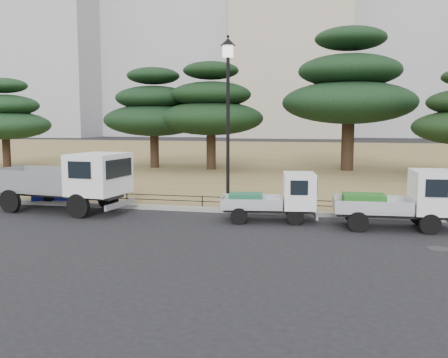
% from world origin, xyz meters
% --- Properties ---
extents(ground, '(220.00, 220.00, 0.00)m').
position_xyz_m(ground, '(0.00, 0.00, 0.00)').
color(ground, black).
extents(lawn, '(120.00, 56.00, 0.15)m').
position_xyz_m(lawn, '(0.00, 30.60, 0.07)').
color(lawn, olive).
rests_on(lawn, ground).
extents(curb, '(120.00, 0.25, 0.16)m').
position_xyz_m(curb, '(0.00, 2.60, 0.08)').
color(curb, gray).
rests_on(curb, ground).
extents(truck_large, '(5.16, 2.52, 2.17)m').
position_xyz_m(truck_large, '(-5.75, 1.50, 1.21)').
color(truck_large, black).
rests_on(truck_large, ground).
extents(truck_kei_front, '(3.22, 1.73, 1.62)m').
position_xyz_m(truck_kei_front, '(1.90, 1.42, 0.81)').
color(truck_kei_front, black).
rests_on(truck_kei_front, ground).
extents(truck_kei_rear, '(3.59, 1.74, 1.83)m').
position_xyz_m(truck_kei_rear, '(5.82, 1.16, 0.91)').
color(truck_kei_rear, black).
rests_on(truck_kei_rear, ground).
extents(street_lamp, '(0.55, 0.55, 6.10)m').
position_xyz_m(street_lamp, '(-0.06, 2.90, 4.27)').
color(street_lamp, black).
rests_on(street_lamp, lawn).
extents(pipe_fence, '(38.00, 0.04, 0.40)m').
position_xyz_m(pipe_fence, '(0.00, 2.75, 0.44)').
color(pipe_fence, black).
rests_on(pipe_fence, lawn).
extents(tarp_pile, '(1.93, 1.67, 1.09)m').
position_xyz_m(tarp_pile, '(-7.31, 3.21, 0.58)').
color(tarp_pile, '#1621AF').
rests_on(tarp_pile, lawn).
extents(manhole, '(0.60, 0.60, 0.01)m').
position_xyz_m(manhole, '(6.50, -1.20, 0.01)').
color(manhole, '#2D2D30').
rests_on(manhole, ground).
extents(pine_west_far, '(5.90, 5.90, 5.96)m').
position_xyz_m(pine_west_far, '(-17.85, 14.46, 3.59)').
color(pine_west_far, black).
rests_on(pine_west_far, lawn).
extents(pine_west_near, '(6.68, 6.68, 6.68)m').
position_xyz_m(pine_west_near, '(-8.26, 16.97, 4.00)').
color(pine_west_near, black).
rests_on(pine_west_near, lawn).
extents(pine_center_left, '(6.80, 6.80, 6.91)m').
position_xyz_m(pine_center_left, '(-4.19, 16.54, 4.14)').
color(pine_center_left, black).
rests_on(pine_center_left, lawn).
extents(pine_center_right, '(8.42, 8.42, 8.93)m').
position_xyz_m(pine_center_right, '(4.44, 17.84, 5.32)').
color(pine_center_right, black).
rests_on(pine_center_right, lawn).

